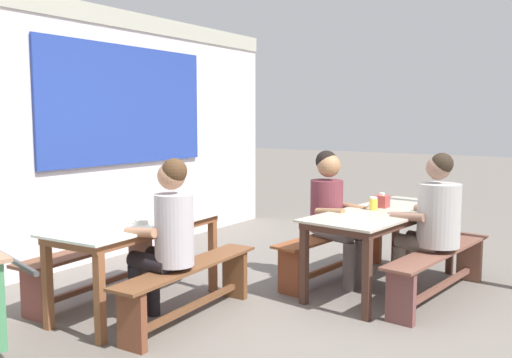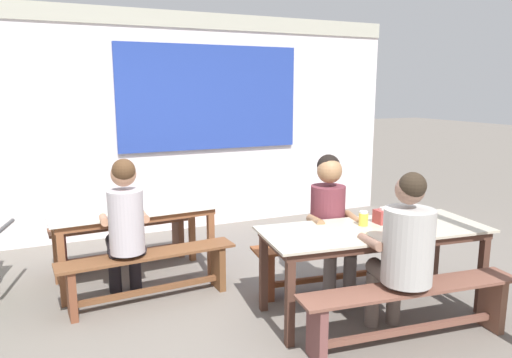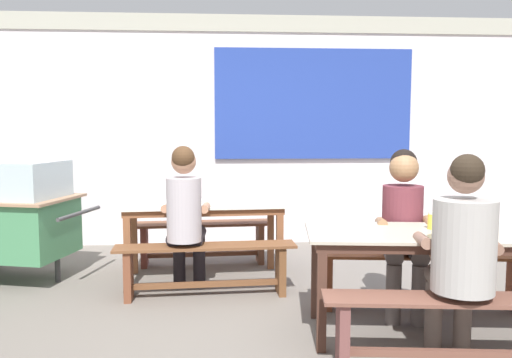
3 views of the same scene
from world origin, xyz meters
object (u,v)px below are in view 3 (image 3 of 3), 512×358
object	(u,v)px
person_near_front	(461,248)
soup_bowl	(201,202)
condiment_jar	(433,221)
food_cart	(4,212)
tissue_box	(461,221)
bench_far_back	(203,236)
bench_far_front	(206,263)
person_right_near_table	(403,220)
bench_near_back	(421,273)
bench_near_front	(470,323)
dining_table_near	(444,242)
person_left_back_turned	(185,212)
dining_table_far	(204,211)

from	to	relation	value
person_near_front	soup_bowl	bearing A→B (deg)	130.76
condiment_jar	food_cart	bearing A→B (deg)	157.02
condiment_jar	tissue_box	bearing A→B (deg)	-1.71
person_near_front	bench_far_back	bearing A→B (deg)	122.99
food_cart	soup_bowl	world-z (taller)	food_cart
bench_far_front	person_right_near_table	xyz separation A→B (m)	(1.52, -0.46, 0.44)
bench_near_back	person_right_near_table	world-z (taller)	person_right_near_table
bench_near_front	food_cart	world-z (taller)	food_cart
bench_far_front	food_cart	xyz separation A→B (m)	(-1.89, 0.64, 0.35)
tissue_box	condiment_jar	world-z (taller)	tissue_box
dining_table_near	bench_far_back	world-z (taller)	dining_table_near
bench_far_back	bench_near_back	size ratio (longest dim) A/B	0.85
tissue_box	person_left_back_turned	bearing A→B (deg)	155.12
bench_far_front	condiment_jar	xyz separation A→B (m)	(1.60, -0.84, 0.50)
dining_table_far	food_cart	bearing A→B (deg)	176.50
bench_far_front	dining_table_near	bearing A→B (deg)	-29.78
person_near_front	bench_far_front	bearing A→B (deg)	137.55
bench_near_front	condiment_jar	world-z (taller)	condiment_jar
food_cart	person_right_near_table	world-z (taller)	person_right_near_table
person_left_back_turned	bench_near_front	bearing A→B (deg)	-41.11
dining_table_near	tissue_box	world-z (taller)	tissue_box
food_cart	person_right_near_table	xyz separation A→B (m)	(3.42, -1.10, 0.08)
dining_table_near	condiment_jar	xyz separation A→B (m)	(-0.04, 0.10, 0.13)
bench_near_back	person_left_back_turned	size ratio (longest dim) A/B	1.35
bench_far_back	food_cart	size ratio (longest dim) A/B	0.87
food_cart	soup_bowl	size ratio (longest dim) A/B	11.96
bench_far_front	person_right_near_table	bearing A→B (deg)	-16.86
soup_bowl	dining_table_far	bearing A→B (deg)	75.85
bench_near_front	food_cart	size ratio (longest dim) A/B	1.04
dining_table_far	tissue_box	xyz separation A→B (m)	(1.82, -1.37, 0.14)
bench_near_back	person_left_back_turned	distance (m)	1.97
bench_far_front	person_left_back_turned	distance (m)	0.47
tissue_box	dining_table_near	bearing A→B (deg)	-149.97
dining_table_far	tissue_box	size ratio (longest dim) A/B	11.27
bench_near_front	dining_table_far	bearing A→B (deg)	128.95
dining_table_near	person_left_back_turned	size ratio (longest dim) A/B	1.50
dining_table_near	tissue_box	size ratio (longest dim) A/B	13.96
bench_near_front	tissue_box	xyz separation A→B (m)	(0.22, 0.61, 0.49)
condiment_jar	person_near_front	bearing A→B (deg)	-96.57
person_left_back_turned	person_right_near_table	bearing A→B (deg)	-17.25
food_cart	person_left_back_turned	distance (m)	1.82
dining_table_far	person_right_near_table	bearing A→B (deg)	-32.46
dining_table_far	bench_far_front	world-z (taller)	dining_table_far
bench_near_front	person_left_back_turned	distance (m)	2.36
bench_far_back	tissue_box	bearing A→B (deg)	-45.71
person_right_near_table	tissue_box	xyz separation A→B (m)	(0.27, -0.38, 0.06)
bench_near_back	food_cart	bearing A→B (deg)	163.67
person_right_near_table	condiment_jar	size ratio (longest dim) A/B	10.40
bench_near_front	food_cart	bearing A→B (deg)	148.81
bench_far_front	bench_near_front	world-z (taller)	same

